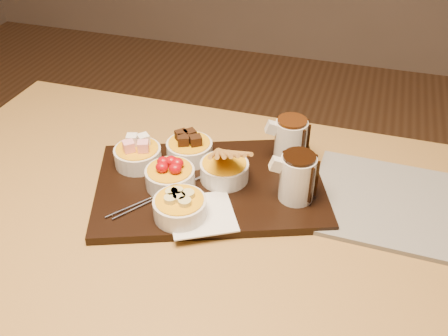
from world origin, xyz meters
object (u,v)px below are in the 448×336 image
(serving_board, at_px, (210,185))
(bowl_strawberries, at_px, (170,178))
(pitcher_dark_chocolate, at_px, (297,178))
(newspaper, at_px, (399,205))
(pitcher_milk_chocolate, at_px, (290,141))
(dining_table, at_px, (184,245))

(serving_board, xyz_separation_m, bowl_strawberries, (-0.07, -0.03, 0.03))
(serving_board, relative_size, pitcher_dark_chocolate, 4.92)
(serving_board, bearing_deg, newspaper, -12.42)
(serving_board, xyz_separation_m, pitcher_milk_chocolate, (0.14, 0.13, 0.06))
(serving_board, bearing_deg, pitcher_milk_chocolate, 21.80)
(serving_board, bearing_deg, dining_table, -135.39)
(pitcher_dark_chocolate, height_order, newspaper, pitcher_dark_chocolate)
(dining_table, bearing_deg, pitcher_milk_chocolate, 50.06)
(pitcher_dark_chocolate, bearing_deg, pitcher_milk_chocolate, 85.60)
(bowl_strawberries, height_order, pitcher_dark_chocolate, pitcher_dark_chocolate)
(newspaper, bearing_deg, dining_table, -160.24)
(pitcher_dark_chocolate, relative_size, newspaper, 0.28)
(bowl_strawberries, height_order, pitcher_milk_chocolate, pitcher_milk_chocolate)
(serving_board, distance_m, pitcher_dark_chocolate, 0.18)
(dining_table, height_order, serving_board, serving_board)
(dining_table, xyz_separation_m, bowl_strawberries, (-0.04, 0.04, 0.14))
(bowl_strawberries, relative_size, pitcher_milk_chocolate, 1.07)
(dining_table, xyz_separation_m, newspaper, (0.41, 0.13, 0.10))
(dining_table, distance_m, newspaper, 0.44)
(dining_table, distance_m, pitcher_dark_chocolate, 0.28)
(dining_table, distance_m, bowl_strawberries, 0.15)
(serving_board, relative_size, newspaper, 1.36)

